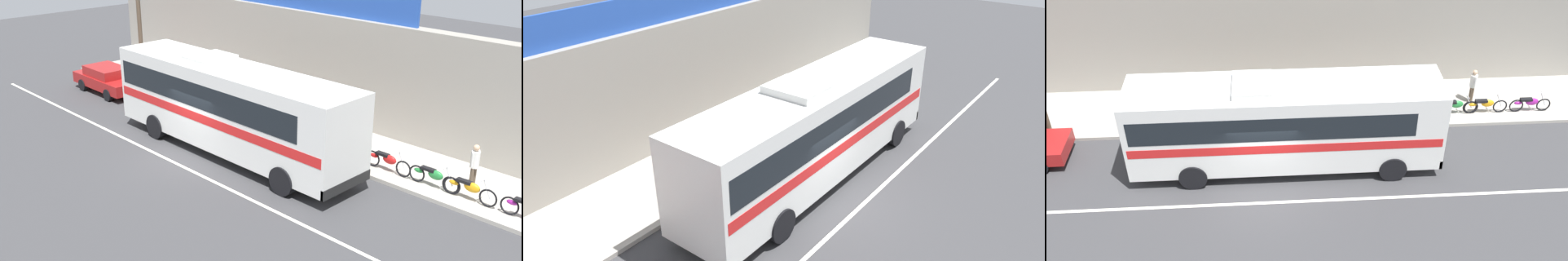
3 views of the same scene
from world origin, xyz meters
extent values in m
plane|color=#3A3A3D|center=(0.00, 0.00, 0.00)|extent=(70.00, 70.00, 0.00)
cube|color=#A8A399|center=(0.00, 5.20, 0.07)|extent=(30.00, 3.60, 0.14)
cube|color=gray|center=(0.00, 7.35, 2.40)|extent=(30.00, 0.70, 4.80)
cube|color=silver|center=(0.00, -0.80, 0.00)|extent=(30.00, 0.14, 0.01)
cube|color=silver|center=(0.85, 1.39, 1.99)|extent=(11.57, 2.48, 3.10)
cube|color=black|center=(0.39, 1.39, 2.54)|extent=(10.18, 2.50, 0.96)
cube|color=red|center=(0.85, 1.39, 1.69)|extent=(11.34, 2.49, 0.36)
cube|color=black|center=(6.61, 1.39, 2.44)|extent=(0.04, 2.23, 1.40)
cube|color=black|center=(6.60, 1.39, 0.62)|extent=(0.12, 2.48, 0.36)
cube|color=silver|center=(-0.31, 1.39, 3.66)|extent=(1.40, 1.73, 0.24)
cylinder|color=black|center=(4.78, 2.54, 0.52)|extent=(1.04, 0.32, 1.04)
cylinder|color=black|center=(4.78, 0.24, 0.52)|extent=(1.04, 0.32, 1.04)
cylinder|color=black|center=(-2.62, 2.54, 0.52)|extent=(1.04, 0.32, 1.04)
cylinder|color=black|center=(-2.62, 0.24, 0.52)|extent=(1.04, 0.32, 1.04)
cylinder|color=black|center=(-8.54, 3.05, 0.31)|extent=(0.62, 0.20, 0.62)
torus|color=black|center=(10.18, 4.16, 0.45)|extent=(0.62, 0.06, 0.62)
torus|color=black|center=(8.91, 4.16, 0.45)|extent=(0.62, 0.06, 0.62)
cylinder|color=silver|center=(10.10, 4.16, 0.75)|extent=(0.34, 0.04, 0.65)
cylinder|color=silver|center=(10.00, 4.16, 1.07)|extent=(0.03, 0.56, 0.03)
ellipsoid|color=orange|center=(9.61, 4.16, 0.63)|extent=(0.56, 0.22, 0.34)
cube|color=black|center=(9.32, 4.16, 0.75)|extent=(0.52, 0.20, 0.10)
ellipsoid|color=orange|center=(8.97, 4.16, 0.59)|extent=(0.36, 0.14, 0.16)
torus|color=black|center=(8.85, 4.16, 0.45)|extent=(0.62, 0.06, 0.62)
torus|color=black|center=(7.55, 4.16, 0.45)|extent=(0.62, 0.06, 0.62)
cylinder|color=silver|center=(8.77, 4.16, 0.75)|extent=(0.34, 0.04, 0.65)
cylinder|color=silver|center=(8.67, 4.16, 1.07)|extent=(0.03, 0.56, 0.03)
ellipsoid|color=#237F38|center=(8.27, 4.16, 0.63)|extent=(0.56, 0.22, 0.34)
cube|color=black|center=(7.97, 4.16, 0.75)|extent=(0.52, 0.20, 0.10)
ellipsoid|color=#237F38|center=(7.61, 4.16, 0.59)|extent=(0.36, 0.14, 0.16)
torus|color=black|center=(12.10, 4.15, 0.45)|extent=(0.62, 0.06, 0.62)
torus|color=black|center=(10.90, 4.15, 0.45)|extent=(0.62, 0.06, 0.62)
cylinder|color=silver|center=(12.02, 4.15, 0.75)|extent=(0.34, 0.04, 0.65)
cylinder|color=silver|center=(11.92, 4.15, 1.07)|extent=(0.03, 0.56, 0.03)
ellipsoid|color=#991E8C|center=(11.56, 4.15, 0.63)|extent=(0.56, 0.22, 0.34)
cube|color=black|center=(11.28, 4.15, 0.75)|extent=(0.52, 0.20, 0.10)
ellipsoid|color=#991E8C|center=(10.96, 4.15, 0.59)|extent=(0.36, 0.14, 0.16)
torus|color=black|center=(7.01, 4.14, 0.45)|extent=(0.62, 0.06, 0.62)
torus|color=black|center=(5.68, 4.14, 0.45)|extent=(0.62, 0.06, 0.62)
cylinder|color=silver|center=(6.93, 4.14, 0.75)|extent=(0.34, 0.04, 0.65)
cylinder|color=silver|center=(6.83, 4.14, 1.07)|extent=(0.03, 0.56, 0.03)
ellipsoid|color=red|center=(6.41, 4.14, 0.63)|extent=(0.56, 0.22, 0.34)
cube|color=black|center=(6.10, 4.14, 0.75)|extent=(0.52, 0.20, 0.10)
ellipsoid|color=red|center=(5.74, 4.14, 0.59)|extent=(0.36, 0.14, 0.16)
cylinder|color=brown|center=(9.17, 5.16, 0.53)|extent=(0.13, 0.13, 0.78)
cylinder|color=brown|center=(9.17, 4.98, 0.53)|extent=(0.13, 0.13, 0.78)
cylinder|color=white|center=(9.17, 5.07, 1.21)|extent=(0.30, 0.30, 0.59)
sphere|color=tan|center=(9.17, 5.07, 1.64)|extent=(0.21, 0.21, 0.21)
cylinder|color=white|center=(9.17, 5.27, 1.24)|extent=(0.08, 0.08, 0.54)
cylinder|color=white|center=(9.17, 4.87, 1.24)|extent=(0.08, 0.08, 0.54)
camera|label=1|loc=(17.47, -13.10, 9.32)|focal=41.29mm
camera|label=2|loc=(-11.79, -6.82, 9.17)|focal=34.38mm
camera|label=3|loc=(0.48, -16.92, 14.99)|focal=41.60mm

